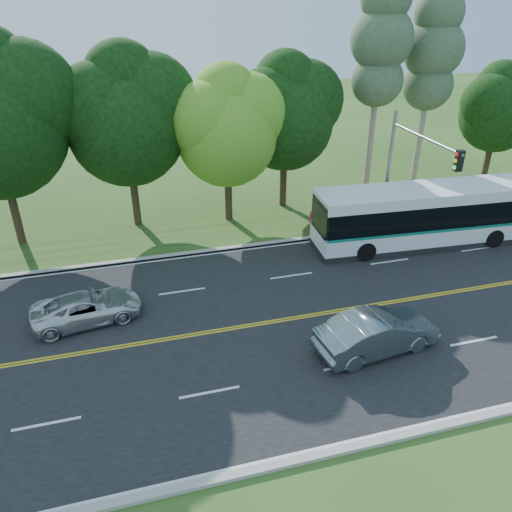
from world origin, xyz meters
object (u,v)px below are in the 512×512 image
object	(u,v)px
sedan	(377,333)
suv	(87,308)
traffic_signal	(408,163)
transit_bus	(427,216)

from	to	relation	value
sedan	suv	bearing A→B (deg)	57.47
traffic_signal	transit_bus	xyz separation A→B (m)	(1.41, -0.41, -3.02)
traffic_signal	sedan	xyz separation A→B (m)	(-5.66, -8.30, -3.83)
transit_bus	sedan	size ratio (longest dim) A/B	2.55
transit_bus	sedan	distance (m)	10.63
suv	sedan	bearing A→B (deg)	-123.92
transit_bus	suv	bearing A→B (deg)	-167.96
sedan	suv	world-z (taller)	sedan
suv	traffic_signal	bearing A→B (deg)	-88.26
sedan	suv	size ratio (longest dim) A/B	1.09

